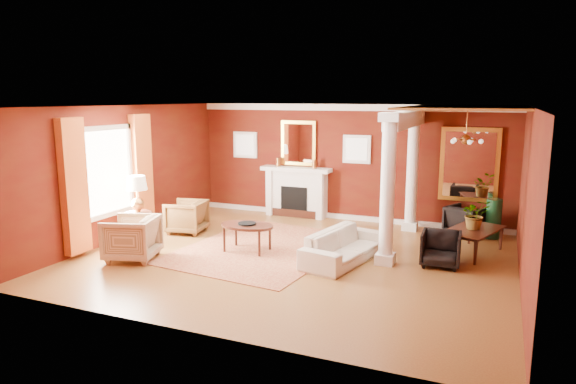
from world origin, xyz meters
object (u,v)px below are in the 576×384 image
at_px(sofa, 344,241).
at_px(dining_table, 474,234).
at_px(armchair_leopard, 186,215).
at_px(side_table, 137,199).
at_px(armchair_stripe, 132,236).
at_px(coffee_table, 247,227).

xyz_separation_m(sofa, dining_table, (2.24, 1.44, 0.00)).
bearing_deg(dining_table, armchair_leopard, 116.76).
distance_m(armchair_leopard, side_table, 1.36).
height_order(armchair_leopard, armchair_stripe, armchair_stripe).
height_order(sofa, armchair_stripe, armchair_stripe).
bearing_deg(coffee_table, sofa, 4.08).
distance_m(sofa, armchair_leopard, 3.98).
distance_m(sofa, coffee_table, 1.99).
relative_size(sofa, armchair_stripe, 2.20).
height_order(armchair_stripe, dining_table, armchair_stripe).
bearing_deg(armchair_leopard, armchair_stripe, -5.56).
bearing_deg(sofa, side_table, 108.86).
xyz_separation_m(armchair_leopard, side_table, (-0.41, -1.17, 0.56)).
height_order(coffee_table, side_table, side_table).
xyz_separation_m(sofa, side_table, (-4.34, -0.55, 0.58)).
relative_size(armchair_leopard, coffee_table, 0.74).
bearing_deg(side_table, armchair_stripe, -58.16).
relative_size(sofa, armchair_leopard, 2.47).
relative_size(side_table, dining_table, 1.02).
bearing_deg(coffee_table, armchair_leopard, 158.66).
bearing_deg(sofa, dining_table, -45.68).
distance_m(armchair_leopard, dining_table, 6.23).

